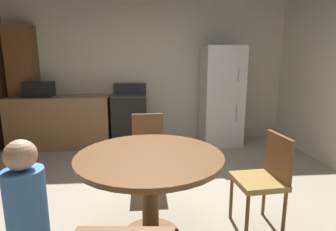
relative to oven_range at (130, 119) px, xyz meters
The scene contains 11 objects.
ground_plane 2.50m from the oven_range, 81.63° to the right, with size 14.00×14.00×0.00m, color #A89E89.
wall_back 1.03m from the oven_range, 47.88° to the left, with size 5.44×0.12×2.70m, color silver.
kitchen_counter 1.21m from the oven_range, behind, with size 1.71×0.60×0.90m, color #9E754C.
pantry_column 1.94m from the oven_range, behind, with size 0.44×0.36×2.10m, color brown.
oven_range is the anchor object (origin of this frame).
refrigerator 1.70m from the oven_range, ahead, with size 0.68×0.68×1.76m.
microwave 1.63m from the oven_range, behind, with size 0.44×0.32×0.26m, color black.
dining_table 2.71m from the oven_range, 83.08° to the right, with size 1.20×1.20×0.76m.
chair_north 1.69m from the oven_range, 79.26° to the right, with size 0.40×0.40×0.87m.
chair_east 2.94m from the oven_range, 62.51° to the right, with size 0.43×0.43×0.87m.
person_child 3.36m from the oven_range, 96.38° to the right, with size 0.31×0.31×1.09m.
Camera 1 is at (-0.05, -2.32, 1.50)m, focal length 28.57 mm.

